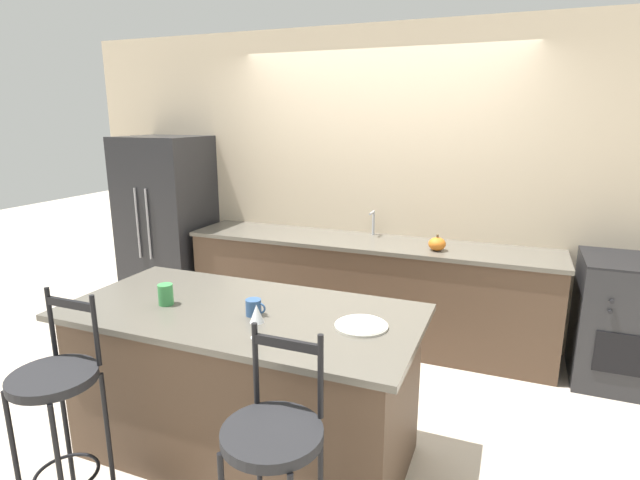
{
  "coord_description": "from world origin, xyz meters",
  "views": [
    {
      "loc": [
        1.18,
        -3.66,
        1.95
      ],
      "look_at": [
        -0.08,
        -0.53,
        1.1
      ],
      "focal_mm": 28.0,
      "sensor_mm": 36.0,
      "label": 1
    }
  ],
  "objects": [
    {
      "name": "oven_range",
      "position": [
        2.05,
        0.33,
        0.47
      ],
      "size": [
        0.78,
        0.66,
        0.95
      ],
      "color": "#28282B",
      "rests_on": "ground_plane"
    },
    {
      "name": "refrigerator",
      "position": [
        -2.05,
        0.31,
        0.88
      ],
      "size": [
        0.78,
        0.72,
        1.75
      ],
      "color": "#232326",
      "rests_on": "ground_plane"
    },
    {
      "name": "wall_back",
      "position": [
        0.0,
        0.67,
        1.35
      ],
      "size": [
        6.0,
        0.07,
        2.7
      ],
      "color": "beige",
      "rests_on": "ground_plane"
    },
    {
      "name": "kitchen_island",
      "position": [
        -0.19,
        -1.42,
        0.46
      ],
      "size": [
        1.98,
        0.96,
        0.9
      ],
      "color": "#4C3828",
      "rests_on": "ground_plane"
    },
    {
      "name": "pumpkin_decoration",
      "position": [
        0.62,
        0.24,
        0.96
      ],
      "size": [
        0.14,
        0.14,
        0.13
      ],
      "color": "orange",
      "rests_on": "back_counter"
    },
    {
      "name": "bar_stool_near",
      "position": [
        -0.76,
        -2.17,
        0.63
      ],
      "size": [
        0.4,
        0.4,
        1.14
      ],
      "color": "black",
      "rests_on": "ground_plane"
    },
    {
      "name": "ground_plane",
      "position": [
        0.0,
        0.0,
        0.0
      ],
      "size": [
        18.0,
        18.0,
        0.0
      ],
      "primitive_type": "plane",
      "color": "beige"
    },
    {
      "name": "coffee_mug",
      "position": [
        -0.08,
        -1.47,
        0.95
      ],
      "size": [
        0.12,
        0.08,
        0.09
      ],
      "color": "#335689",
      "rests_on": "kitchen_island"
    },
    {
      "name": "wine_glass",
      "position": [
        0.07,
        -1.71,
        1.02
      ],
      "size": [
        0.07,
        0.07,
        0.17
      ],
      "color": "white",
      "rests_on": "kitchen_island"
    },
    {
      "name": "sink_faucet",
      "position": [
        0.0,
        0.56,
        1.04
      ],
      "size": [
        0.02,
        0.13,
        0.22
      ],
      "color": "#ADAFB5",
      "rests_on": "back_counter"
    },
    {
      "name": "bar_stool_far",
      "position": [
        0.39,
        -2.17,
        0.63
      ],
      "size": [
        0.4,
        0.4,
        1.14
      ],
      "color": "black",
      "rests_on": "ground_plane"
    },
    {
      "name": "back_counter",
      "position": [
        0.0,
        0.36,
        0.45
      ],
      "size": [
        3.19,
        0.65,
        0.9
      ],
      "color": "#4C3828",
      "rests_on": "ground_plane"
    },
    {
      "name": "tumbler_cup",
      "position": [
        -0.62,
        -1.51,
        0.96
      ],
      "size": [
        0.08,
        0.08,
        0.12
      ],
      "color": "#3D934C",
      "rests_on": "kitchen_island"
    },
    {
      "name": "dinner_plate",
      "position": [
        0.5,
        -1.4,
        0.91
      ],
      "size": [
        0.27,
        0.27,
        0.02
      ],
      "color": "beige",
      "rests_on": "kitchen_island"
    }
  ]
}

